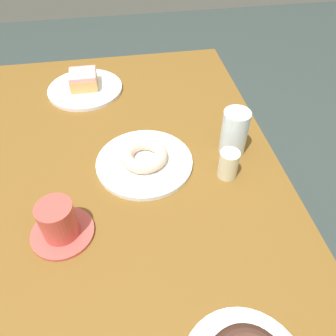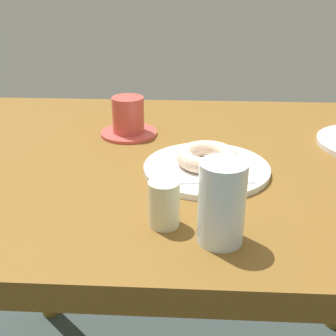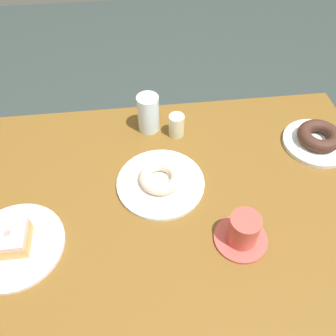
# 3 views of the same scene
# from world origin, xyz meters

# --- Properties ---
(table) EXTENTS (1.18, 0.81, 0.77)m
(table) POSITION_xyz_m (0.00, 0.00, 0.69)
(table) COLOR brown
(table) RESTS_ON ground_plane
(plate_sugar_ring) EXTENTS (0.24, 0.24, 0.01)m
(plate_sugar_ring) POSITION_xyz_m (0.02, -0.07, 0.78)
(plate_sugar_ring) COLOR white
(plate_sugar_ring) RESTS_ON table
(napkin_sugar_ring) EXTENTS (0.16, 0.16, 0.00)m
(napkin_sugar_ring) POSITION_xyz_m (0.02, -0.07, 0.78)
(napkin_sugar_ring) COLOR white
(napkin_sugar_ring) RESTS_ON plate_sugar_ring
(donut_sugar_ring) EXTENTS (0.12, 0.12, 0.03)m
(donut_sugar_ring) POSITION_xyz_m (0.02, -0.07, 0.80)
(donut_sugar_ring) COLOR beige
(donut_sugar_ring) RESTS_ON napkin_sugar_ring
(water_glass) EXTENTS (0.07, 0.07, 0.12)m
(water_glass) POSITION_xyz_m (0.03, -0.30, 0.83)
(water_glass) COLOR silver
(water_glass) RESTS_ON table
(coffee_cup) EXTENTS (0.13, 0.13, 0.09)m
(coffee_cup) POSITION_xyz_m (-0.15, 0.12, 0.81)
(coffee_cup) COLOR #CC4C44
(coffee_cup) RESTS_ON table
(sugar_jar) EXTENTS (0.05, 0.05, 0.07)m
(sugar_jar) POSITION_xyz_m (-0.05, -0.26, 0.81)
(sugar_jar) COLOR beige
(sugar_jar) RESTS_ON table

